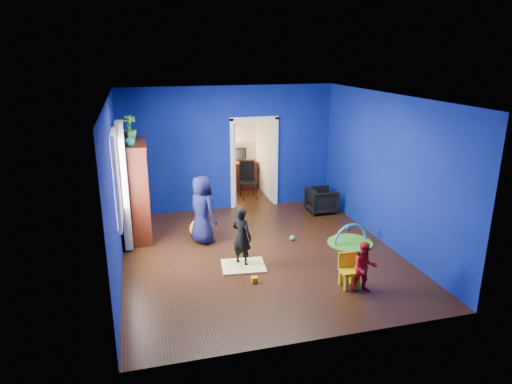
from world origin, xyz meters
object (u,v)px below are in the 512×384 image
object	(u,v)px
armchair	(322,200)
study_desk	(240,175)
toddler_red	(365,267)
child_black	(242,237)
folding_chair	(249,181)
kid_chair	(349,272)
vase	(130,140)
hopper_ball	(199,229)
child_navy	(202,210)
crt_tv	(136,189)
tv_armoire	(134,191)
play_mat	(350,243)

from	to	relation	value
armchair	study_desk	world-z (taller)	study_desk
armchair	toddler_red	xyz separation A→B (m)	(-0.81, -3.63, 0.13)
child_black	folding_chair	xyz separation A→B (m)	(1.03, 3.63, -0.07)
armchair	toddler_red	world-z (taller)	toddler_red
armchair	kid_chair	bearing A→B (deg)	165.19
vase	study_desk	size ratio (longest dim) A/B	0.23
hopper_ball	child_navy	bearing A→B (deg)	-78.69
armchair	crt_tv	bearing A→B (deg)	96.94
child_black	study_desk	size ratio (longest dim) A/B	1.21
child_black	tv_armoire	world-z (taller)	tv_armoire
child_black	hopper_ball	distance (m)	1.57
child_navy	play_mat	bearing A→B (deg)	-135.95
child_navy	play_mat	distance (m)	2.99
vase	kid_chair	size ratio (longest dim) A/B	0.40
armchair	hopper_ball	distance (m)	3.11
play_mat	study_desk	distance (m)	4.43
child_black	tv_armoire	bearing A→B (deg)	4.70
vase	play_mat	xyz separation A→B (m)	(4.06, -1.10, -2.05)
child_navy	play_mat	size ratio (longest dim) A/B	1.54
child_navy	toddler_red	distance (m)	3.38
toddler_red	folding_chair	world-z (taller)	folding_chair
child_black	vase	distance (m)	2.76
child_black	child_navy	world-z (taller)	child_navy
hopper_ball	study_desk	bearing A→B (deg)	63.29
tv_armoire	hopper_ball	distance (m)	1.48
vase	play_mat	bearing A→B (deg)	-15.21
tv_armoire	kid_chair	distance (m)	4.48
child_black	crt_tv	world-z (taller)	crt_tv
crt_tv	folding_chair	xyz separation A→B (m)	(2.77, 1.87, -0.56)
vase	child_black	bearing A→B (deg)	-39.37
toddler_red	hopper_ball	xyz separation A→B (m)	(-2.20, 2.84, -0.23)
tv_armoire	kid_chair	world-z (taller)	tv_armoire
kid_chair	study_desk	bearing A→B (deg)	97.98
tv_armoire	toddler_red	bearing A→B (deg)	-43.05
child_black	child_navy	bearing A→B (deg)	-16.82
toddler_red	study_desk	distance (m)	6.05
armchair	child_navy	world-z (taller)	child_navy
child_black	study_desk	world-z (taller)	child_black
vase	hopper_ball	size ratio (longest dim) A/B	0.53
child_black	kid_chair	bearing A→B (deg)	-170.20
vase	tv_armoire	xyz separation A→B (m)	(0.00, 0.30, -1.08)
folding_chair	crt_tv	bearing A→B (deg)	-145.89
study_desk	kid_chair	bearing A→B (deg)	-85.58
armchair	crt_tv	xyz separation A→B (m)	(-4.18, -0.45, 0.73)
hopper_ball	kid_chair	xyz separation A→B (m)	(2.05, -2.64, 0.06)
toddler_red	play_mat	world-z (taller)	toddler_red
child_navy	hopper_ball	world-z (taller)	child_navy
crt_tv	hopper_ball	size ratio (longest dim) A/B	1.84
child_black	crt_tv	xyz separation A→B (m)	(-1.74, 1.76, 0.49)
play_mat	hopper_ball	bearing A→B (deg)	159.49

